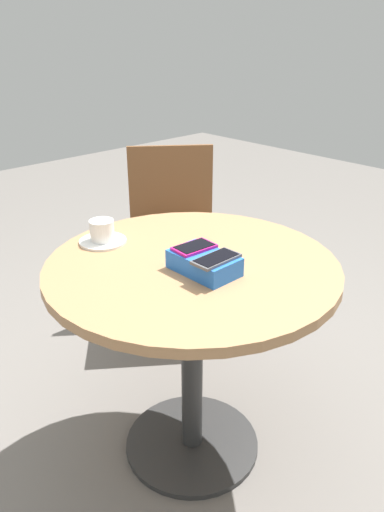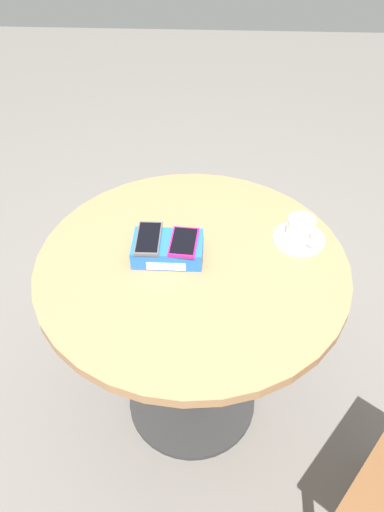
% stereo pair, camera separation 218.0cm
% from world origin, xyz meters
% --- Properties ---
extents(ground_plane, '(8.00, 8.00, 0.00)m').
position_xyz_m(ground_plane, '(0.00, 0.00, 0.00)').
color(ground_plane, slate).
extents(round_table, '(0.87, 0.87, 0.72)m').
position_xyz_m(round_table, '(0.00, 0.00, 0.57)').
color(round_table, '#2D2D2D').
rests_on(round_table, ground_plane).
extents(phone_box, '(0.19, 0.12, 0.05)m').
position_xyz_m(phone_box, '(-0.07, 0.02, 0.74)').
color(phone_box, blue).
rests_on(phone_box, round_table).
extents(phone_gray, '(0.07, 0.14, 0.01)m').
position_xyz_m(phone_gray, '(-0.12, 0.02, 0.78)').
color(phone_gray, '#515156').
rests_on(phone_gray, phone_box).
extents(phone_magenta, '(0.08, 0.12, 0.01)m').
position_xyz_m(phone_magenta, '(-0.02, 0.01, 0.78)').
color(phone_magenta, '#D11975').
rests_on(phone_magenta, phone_box).
extents(saucer, '(0.15, 0.15, 0.01)m').
position_xyz_m(saucer, '(0.30, 0.11, 0.72)').
color(saucer, white).
rests_on(saucer, round_table).
extents(coffee_cup, '(0.08, 0.10, 0.07)m').
position_xyz_m(coffee_cup, '(0.31, 0.10, 0.76)').
color(coffee_cup, white).
rests_on(coffee_cup, saucer).
extents(chair_near_window, '(0.60, 0.60, 0.83)m').
position_xyz_m(chair_near_window, '(0.71, -0.55, 0.44)').
color(chair_near_window, brown).
rests_on(chair_near_window, ground_plane).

